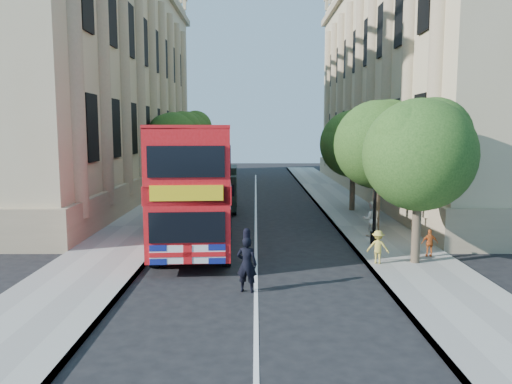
{
  "coord_description": "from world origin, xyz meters",
  "views": [
    {
      "loc": [
        -0.01,
        -14.69,
        4.89
      ],
      "look_at": [
        0.01,
        6.22,
        2.3
      ],
      "focal_mm": 35.0,
      "sensor_mm": 36.0,
      "label": 1
    }
  ],
  "objects_px": {
    "lamp_post": "(375,188)",
    "double_decker_bus": "(195,181)",
    "box_van": "(221,190)",
    "police_constable": "(247,264)",
    "woman_pedestrian": "(371,219)"
  },
  "relations": [
    {
      "from": "lamp_post",
      "to": "double_decker_bus",
      "type": "relative_size",
      "value": 0.47
    },
    {
      "from": "box_van",
      "to": "police_constable",
      "type": "height_order",
      "value": "box_van"
    },
    {
      "from": "lamp_post",
      "to": "woman_pedestrian",
      "type": "height_order",
      "value": "lamp_post"
    },
    {
      "from": "double_decker_bus",
      "to": "box_van",
      "type": "bearing_deg",
      "value": 83.09
    },
    {
      "from": "double_decker_bus",
      "to": "woman_pedestrian",
      "type": "distance_m",
      "value": 8.06
    },
    {
      "from": "box_van",
      "to": "police_constable",
      "type": "xyz_separation_m",
      "value": [
        1.85,
        -15.34,
        -0.45
      ]
    },
    {
      "from": "lamp_post",
      "to": "box_van",
      "type": "bearing_deg",
      "value": 127.29
    },
    {
      "from": "box_van",
      "to": "lamp_post",
      "type": "bearing_deg",
      "value": -54.42
    },
    {
      "from": "double_decker_bus",
      "to": "lamp_post",
      "type": "bearing_deg",
      "value": -8.57
    },
    {
      "from": "lamp_post",
      "to": "double_decker_bus",
      "type": "height_order",
      "value": "lamp_post"
    },
    {
      "from": "double_decker_bus",
      "to": "woman_pedestrian",
      "type": "relative_size",
      "value": 6.81
    },
    {
      "from": "police_constable",
      "to": "woman_pedestrian",
      "type": "xyz_separation_m",
      "value": [
        5.49,
        7.41,
        0.06
      ]
    },
    {
      "from": "box_van",
      "to": "woman_pedestrian",
      "type": "height_order",
      "value": "box_van"
    },
    {
      "from": "police_constable",
      "to": "woman_pedestrian",
      "type": "bearing_deg",
      "value": -114.03
    },
    {
      "from": "police_constable",
      "to": "woman_pedestrian",
      "type": "distance_m",
      "value": 9.22
    }
  ]
}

